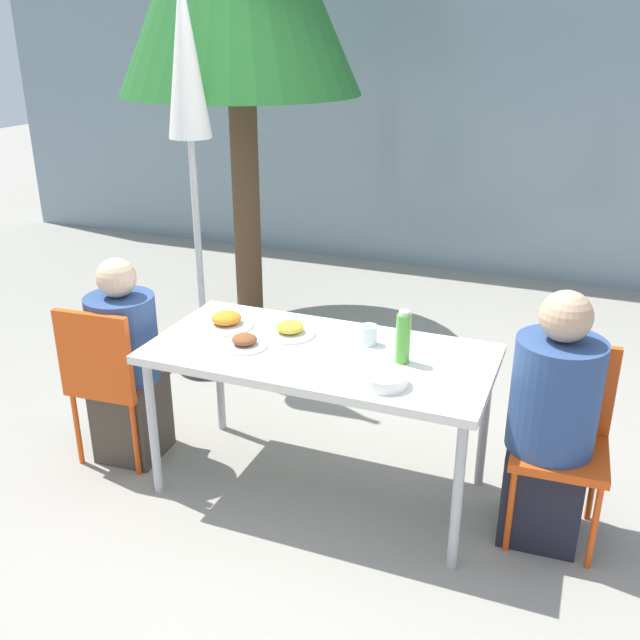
{
  "coord_description": "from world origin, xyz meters",
  "views": [
    {
      "loc": [
        1.1,
        -2.76,
        2.12
      ],
      "look_at": [
        0.0,
        0.0,
        0.9
      ],
      "focal_mm": 40.0,
      "sensor_mm": 36.0,
      "label": 1
    }
  ],
  "objects_px": {
    "person_left": "(126,367)",
    "chair_left": "(109,373)",
    "closed_umbrella": "(188,94)",
    "salad_bowl": "(385,379)",
    "chair_right": "(562,427)",
    "drinking_cup": "(369,335)",
    "person_right": "(550,428)",
    "bottle": "(403,338)"
  },
  "relations": [
    {
      "from": "closed_umbrella",
      "to": "bottle",
      "type": "xyz_separation_m",
      "value": [
        1.59,
        -0.94,
        -0.9
      ]
    },
    {
      "from": "drinking_cup",
      "to": "person_right",
      "type": "bearing_deg",
      "value": -6.68
    },
    {
      "from": "person_right",
      "to": "salad_bowl",
      "type": "bearing_deg",
      "value": 19.71
    },
    {
      "from": "chair_right",
      "to": "salad_bowl",
      "type": "xyz_separation_m",
      "value": [
        -0.71,
        -0.36,
        0.27
      ]
    },
    {
      "from": "person_right",
      "to": "drinking_cup",
      "type": "bearing_deg",
      "value": -9.38
    },
    {
      "from": "drinking_cup",
      "to": "salad_bowl",
      "type": "height_order",
      "value": "drinking_cup"
    },
    {
      "from": "drinking_cup",
      "to": "salad_bowl",
      "type": "bearing_deg",
      "value": -63.09
    },
    {
      "from": "drinking_cup",
      "to": "salad_bowl",
      "type": "distance_m",
      "value": 0.42
    },
    {
      "from": "chair_left",
      "to": "drinking_cup",
      "type": "distance_m",
      "value": 1.34
    },
    {
      "from": "bottle",
      "to": "salad_bowl",
      "type": "relative_size",
      "value": 1.26
    },
    {
      "from": "closed_umbrella",
      "to": "person_right",
      "type": "bearing_deg",
      "value": -22.08
    },
    {
      "from": "chair_right",
      "to": "drinking_cup",
      "type": "relative_size",
      "value": 9.3
    },
    {
      "from": "chair_left",
      "to": "salad_bowl",
      "type": "bearing_deg",
      "value": -6.71
    },
    {
      "from": "person_left",
      "to": "salad_bowl",
      "type": "distance_m",
      "value": 1.45
    },
    {
      "from": "closed_umbrella",
      "to": "salad_bowl",
      "type": "relative_size",
      "value": 12.82
    },
    {
      "from": "person_right",
      "to": "drinking_cup",
      "type": "xyz_separation_m",
      "value": [
        -0.85,
        0.1,
        0.26
      ]
    },
    {
      "from": "closed_umbrella",
      "to": "drinking_cup",
      "type": "xyz_separation_m",
      "value": [
        1.39,
        -0.81,
        -0.97
      ]
    },
    {
      "from": "chair_left",
      "to": "salad_bowl",
      "type": "xyz_separation_m",
      "value": [
        1.46,
        -0.07,
        0.27
      ]
    },
    {
      "from": "chair_left",
      "to": "person_left",
      "type": "xyz_separation_m",
      "value": [
        0.04,
        0.08,
        -0.0
      ]
    },
    {
      "from": "person_left",
      "to": "closed_umbrella",
      "type": "xyz_separation_m",
      "value": [
        -0.16,
        1.03,
        1.26
      ]
    },
    {
      "from": "person_right",
      "to": "closed_umbrella",
      "type": "bearing_deg",
      "value": -24.78
    },
    {
      "from": "person_left",
      "to": "chair_left",
      "type": "bearing_deg",
      "value": -121.96
    },
    {
      "from": "person_left",
      "to": "drinking_cup",
      "type": "relative_size",
      "value": 11.68
    },
    {
      "from": "closed_umbrella",
      "to": "salad_bowl",
      "type": "xyz_separation_m",
      "value": [
        1.58,
        -1.18,
        -0.99
      ]
    },
    {
      "from": "chair_left",
      "to": "person_right",
      "type": "relative_size",
      "value": 0.75
    },
    {
      "from": "chair_left",
      "to": "person_right",
      "type": "height_order",
      "value": "person_right"
    },
    {
      "from": "bottle",
      "to": "salad_bowl",
      "type": "distance_m",
      "value": 0.26
    },
    {
      "from": "person_right",
      "to": "closed_umbrella",
      "type": "distance_m",
      "value": 2.71
    },
    {
      "from": "drinking_cup",
      "to": "chair_left",
      "type": "bearing_deg",
      "value": -166.39
    },
    {
      "from": "person_right",
      "to": "bottle",
      "type": "distance_m",
      "value": 0.73
    },
    {
      "from": "salad_bowl",
      "to": "bottle",
      "type": "bearing_deg",
      "value": 88.3
    },
    {
      "from": "chair_right",
      "to": "person_right",
      "type": "xyz_separation_m",
      "value": [
        -0.05,
        -0.08,
        0.03
      ]
    },
    {
      "from": "person_right",
      "to": "drinking_cup",
      "type": "height_order",
      "value": "person_right"
    },
    {
      "from": "person_right",
      "to": "chair_right",
      "type": "bearing_deg",
      "value": -121.96
    },
    {
      "from": "chair_left",
      "to": "salad_bowl",
      "type": "height_order",
      "value": "chair_left"
    },
    {
      "from": "person_left",
      "to": "person_right",
      "type": "height_order",
      "value": "person_right"
    },
    {
      "from": "salad_bowl",
      "to": "closed_umbrella",
      "type": "bearing_deg",
      "value": 143.17
    },
    {
      "from": "person_left",
      "to": "bottle",
      "type": "xyz_separation_m",
      "value": [
        1.42,
        0.09,
        0.36
      ]
    },
    {
      "from": "chair_left",
      "to": "salad_bowl",
      "type": "distance_m",
      "value": 1.49
    },
    {
      "from": "person_left",
      "to": "bottle",
      "type": "relative_size",
      "value": 4.5
    },
    {
      "from": "chair_left",
      "to": "chair_right",
      "type": "bearing_deg",
      "value": 3.49
    },
    {
      "from": "person_right",
      "to": "closed_umbrella",
      "type": "relative_size",
      "value": 0.47
    }
  ]
}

